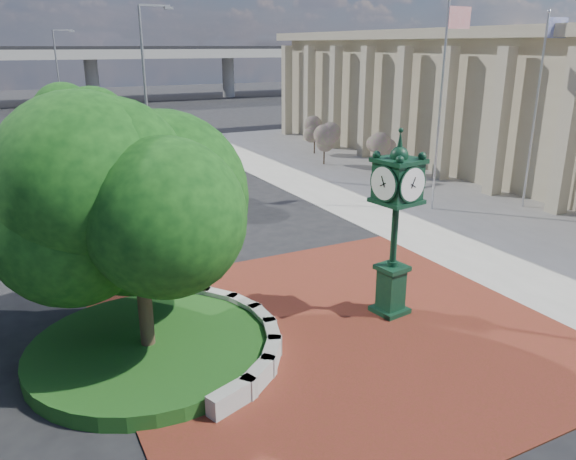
{
  "coord_description": "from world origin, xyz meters",
  "views": [
    {
      "loc": [
        -7.68,
        -12.96,
        7.66
      ],
      "look_at": [
        -0.19,
        1.5,
        2.28
      ],
      "focal_mm": 35.0,
      "sensor_mm": 36.0,
      "label": 1
    }
  ],
  "objects_px": {
    "parked_car": "(140,124)",
    "flagpole_b": "(535,111)",
    "street_lamp_near": "(148,75)",
    "post_clock": "(395,218)",
    "street_lamp_far": "(60,72)",
    "flagpole_a": "(440,107)"
  },
  "relations": [
    {
      "from": "parked_car",
      "to": "street_lamp_near",
      "type": "relative_size",
      "value": 0.45
    },
    {
      "from": "parked_car",
      "to": "flagpole_a",
      "type": "relative_size",
      "value": 0.47
    },
    {
      "from": "flagpole_a",
      "to": "street_lamp_far",
      "type": "height_order",
      "value": "flagpole_a"
    },
    {
      "from": "post_clock",
      "to": "street_lamp_far",
      "type": "height_order",
      "value": "street_lamp_far"
    },
    {
      "from": "flagpole_b",
      "to": "street_lamp_far",
      "type": "distance_m",
      "value": 42.68
    },
    {
      "from": "street_lamp_far",
      "to": "flagpole_a",
      "type": "bearing_deg",
      "value": -71.78
    },
    {
      "from": "flagpole_a",
      "to": "street_lamp_far",
      "type": "bearing_deg",
      "value": 108.22
    },
    {
      "from": "parked_car",
      "to": "flagpole_b",
      "type": "xyz_separation_m",
      "value": [
        10.86,
        -33.86,
        3.92
      ]
    },
    {
      "from": "flagpole_b",
      "to": "street_lamp_near",
      "type": "relative_size",
      "value": 0.92
    },
    {
      "from": "parked_car",
      "to": "street_lamp_near",
      "type": "xyz_separation_m",
      "value": [
        -2.96,
        -16.25,
        5.09
      ]
    },
    {
      "from": "parked_car",
      "to": "flagpole_b",
      "type": "height_order",
      "value": "flagpole_b"
    },
    {
      "from": "parked_car",
      "to": "flagpole_a",
      "type": "distance_m",
      "value": 33.03
    },
    {
      "from": "flagpole_a",
      "to": "street_lamp_far",
      "type": "xyz_separation_m",
      "value": [
        -12.35,
        37.54,
        0.35
      ]
    },
    {
      "from": "post_clock",
      "to": "street_lamp_far",
      "type": "distance_m",
      "value": 45.82
    },
    {
      "from": "parked_car",
      "to": "flagpole_b",
      "type": "bearing_deg",
      "value": -86.42
    },
    {
      "from": "post_clock",
      "to": "flagpole_b",
      "type": "bearing_deg",
      "value": 26.0
    },
    {
      "from": "post_clock",
      "to": "parked_car",
      "type": "height_order",
      "value": "post_clock"
    },
    {
      "from": "street_lamp_near",
      "to": "street_lamp_far",
      "type": "relative_size",
      "value": 1.11
    },
    {
      "from": "post_clock",
      "to": "flagpole_a",
      "type": "bearing_deg",
      "value": 42.94
    },
    {
      "from": "post_clock",
      "to": "street_lamp_near",
      "type": "height_order",
      "value": "street_lamp_near"
    },
    {
      "from": "post_clock",
      "to": "parked_car",
      "type": "relative_size",
      "value": 1.2
    },
    {
      "from": "flagpole_b",
      "to": "flagpole_a",
      "type": "bearing_deg",
      "value": 157.74
    }
  ]
}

